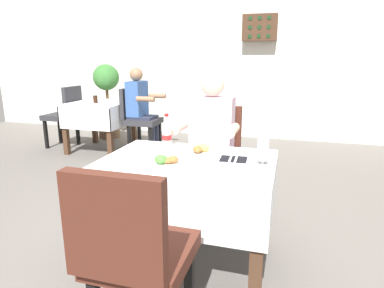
# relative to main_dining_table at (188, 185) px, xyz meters

# --- Properties ---
(ground_plane) EXTENTS (11.00, 11.00, 0.00)m
(ground_plane) POSITION_rel_main_dining_table_xyz_m (-0.07, 0.01, -0.57)
(ground_plane) COLOR #66605B
(back_wall) EXTENTS (11.00, 0.12, 3.18)m
(back_wall) POSITION_rel_main_dining_table_xyz_m (-0.07, 4.04, 1.02)
(back_wall) COLOR silver
(back_wall) RESTS_ON ground
(main_dining_table) EXTENTS (1.11, 0.81, 0.74)m
(main_dining_table) POSITION_rel_main_dining_table_xyz_m (0.00, 0.00, 0.00)
(main_dining_table) COLOR white
(main_dining_table) RESTS_ON ground
(chair_far_diner_seat) EXTENTS (0.44, 0.50, 0.97)m
(chair_far_diner_seat) POSITION_rel_main_dining_table_xyz_m (0.00, 0.80, -0.01)
(chair_far_diner_seat) COLOR #4C2319
(chair_far_diner_seat) RESTS_ON ground
(chair_near_camera_side) EXTENTS (0.44, 0.50, 0.97)m
(chair_near_camera_side) POSITION_rel_main_dining_table_xyz_m (-0.00, -0.80, -0.01)
(chair_near_camera_side) COLOR #4C2319
(chair_near_camera_side) RESTS_ON ground
(seated_diner_far) EXTENTS (0.50, 0.46, 1.26)m
(seated_diner_far) POSITION_rel_main_dining_table_xyz_m (-0.01, 0.69, 0.14)
(seated_diner_far) COLOR #282D42
(seated_diner_far) RESTS_ON ground
(plate_near_camera) EXTENTS (0.23, 0.23, 0.07)m
(plate_near_camera) POSITION_rel_main_dining_table_xyz_m (-0.08, -0.14, 0.20)
(plate_near_camera) COLOR white
(plate_near_camera) RESTS_ON main_dining_table
(plate_far_diner) EXTENTS (0.23, 0.23, 0.07)m
(plate_far_diner) POSITION_rel_main_dining_table_xyz_m (0.04, 0.16, 0.20)
(plate_far_diner) COLOR white
(plate_far_diner) RESTS_ON main_dining_table
(beer_glass_left) EXTENTS (0.07, 0.07, 0.21)m
(beer_glass_left) POSITION_rel_main_dining_table_xyz_m (0.47, 0.03, 0.28)
(beer_glass_left) COLOR white
(beer_glass_left) RESTS_ON main_dining_table
(cola_bottle_primary) EXTENTS (0.07, 0.07, 0.25)m
(cola_bottle_primary) POSITION_rel_main_dining_table_xyz_m (-0.23, 0.24, 0.29)
(cola_bottle_primary) COLOR silver
(cola_bottle_primary) RESTS_ON main_dining_table
(napkin_cutlery_set) EXTENTS (0.18, 0.19, 0.01)m
(napkin_cutlery_set) POSITION_rel_main_dining_table_xyz_m (0.29, 0.08, 0.18)
(napkin_cutlery_set) COLOR black
(napkin_cutlery_set) RESTS_ON main_dining_table
(background_dining_table) EXTENTS (0.85, 0.88, 0.74)m
(background_dining_table) POSITION_rel_main_dining_table_xyz_m (-2.14, 2.45, -0.01)
(background_dining_table) COLOR white
(background_dining_table) RESTS_ON ground
(background_chair_left) EXTENTS (0.50, 0.44, 0.97)m
(background_chair_left) POSITION_rel_main_dining_table_xyz_m (-2.78, 2.45, -0.01)
(background_chair_left) COLOR #2D2D33
(background_chair_left) RESTS_ON ground
(background_chair_right) EXTENTS (0.50, 0.44, 0.97)m
(background_chair_right) POSITION_rel_main_dining_table_xyz_m (-1.51, 2.45, -0.01)
(background_chair_right) COLOR #2D2D33
(background_chair_right) RESTS_ON ground
(background_patron) EXTENTS (0.46, 0.50, 1.26)m
(background_patron) POSITION_rel_main_dining_table_xyz_m (-1.46, 2.45, 0.14)
(background_patron) COLOR #282D42
(background_patron) RESTS_ON ground
(background_table_tumbler) EXTENTS (0.06, 0.06, 0.11)m
(background_table_tumbler) POSITION_rel_main_dining_table_xyz_m (-2.16, 2.37, 0.23)
(background_table_tumbler) COLOR black
(background_table_tumbler) RESTS_ON background_dining_table
(potted_plant_corner) EXTENTS (0.45, 0.45, 1.30)m
(potted_plant_corner) POSITION_rel_main_dining_table_xyz_m (-2.48, 3.25, 0.18)
(potted_plant_corner) COLOR brown
(potted_plant_corner) RESTS_ON ground
(wall_bottle_rack) EXTENTS (0.56, 0.21, 0.42)m
(wall_bottle_rack) POSITION_rel_main_dining_table_xyz_m (0.06, 3.87, 1.31)
(wall_bottle_rack) COLOR #472D1E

